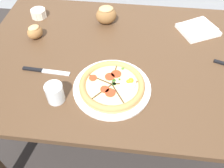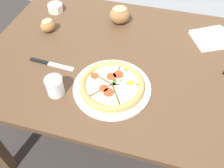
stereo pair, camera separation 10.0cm
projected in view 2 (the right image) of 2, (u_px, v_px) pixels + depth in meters
The scene contains 9 objects.
ground_plane at pixel (126, 135), 1.71m from camera, with size 12.00×12.00×0.00m, color #2D2826.
dining_table at pixel (132, 72), 1.21m from camera, with size 1.46×0.96×0.76m.
pizza at pixel (112, 86), 1.01m from camera, with size 0.33×0.33×0.05m.
ramekin_bowl at pixel (55, 8), 1.39m from camera, with size 0.09×0.09×0.05m.
napkin_folded at pixel (213, 38), 1.22m from camera, with size 0.24×0.23×0.04m.
bread_piece_near at pixel (120, 15), 1.29m from camera, with size 0.13×0.12×0.10m.
bread_piece_mid at pixel (48, 25), 1.25m from camera, with size 0.10×0.10×0.07m.
knife_spare at pixel (51, 64), 1.11m from camera, with size 0.22×0.03×0.01m.
water_glass at pixel (55, 87), 0.98m from camera, with size 0.07×0.07×0.08m.
Camera 2 is at (0.12, -0.83, 1.54)m, focal length 38.00 mm.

